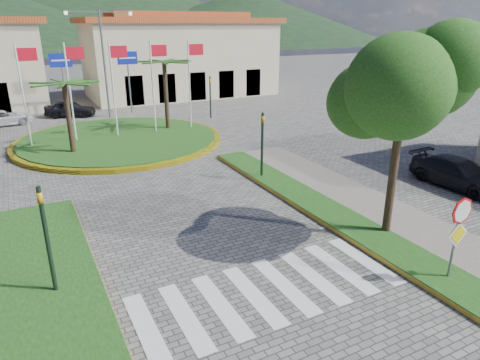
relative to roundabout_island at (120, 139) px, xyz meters
name	(u,v)px	position (x,y,z in m)	size (l,w,h in m)	color
sidewalk_right	(472,270)	(6.00, -20.00, -0.09)	(4.00, 28.00, 0.15)	gray
verge_right	(445,280)	(4.80, -20.00, -0.08)	(1.60, 28.00, 0.18)	#174012
median_left	(3,317)	(-6.50, -16.00, -0.08)	(5.00, 14.00, 0.18)	#174012
crosswalk	(266,291)	(0.00, -18.00, -0.16)	(8.00, 3.00, 0.01)	silver
roundabout_island	(120,139)	(0.00, 0.00, 0.00)	(12.70, 12.70, 6.00)	yellow
stop_sign	(459,226)	(4.90, -20.04, 1.62)	(0.80, 0.11, 2.65)	slate
deciduous_tree	(405,86)	(5.50, -17.00, 5.01)	(3.60, 3.60, 6.80)	black
traffic_light_left	(46,232)	(-5.20, -15.50, 1.77)	(0.15, 0.18, 3.20)	black
traffic_light_right	(262,139)	(4.50, -10.00, 1.77)	(0.15, 0.18, 3.20)	black
traffic_light_far	(210,93)	(8.00, 4.00, 1.77)	(0.18, 0.15, 3.20)	black
direction_sign_west	(62,72)	(-2.00, 8.97, 3.36)	(1.60, 0.14, 5.20)	slate
direction_sign_east	(128,69)	(3.00, 8.97, 3.36)	(1.60, 0.14, 5.20)	slate
street_lamp_centre	(104,58)	(1.00, 8.00, 4.33)	(4.80, 0.16, 8.00)	slate
building_right	(180,56)	(10.00, 16.00, 3.73)	(19.08, 9.54, 8.05)	beige
hill_far_east	(247,17)	(70.00, 113.00, 8.83)	(120.00, 120.00, 18.00)	black
white_van	(3,118)	(-6.46, 8.52, 0.37)	(1.80, 3.91, 1.09)	silver
car_dark_a	(70,109)	(-1.73, 9.49, 0.48)	(1.53, 3.81, 1.30)	black
car_dark_b	(148,93)	(6.16, 14.98, 0.40)	(1.21, 3.48, 1.15)	black
car_side_right	(458,173)	(11.87, -15.00, 0.48)	(1.82, 4.47, 1.30)	black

